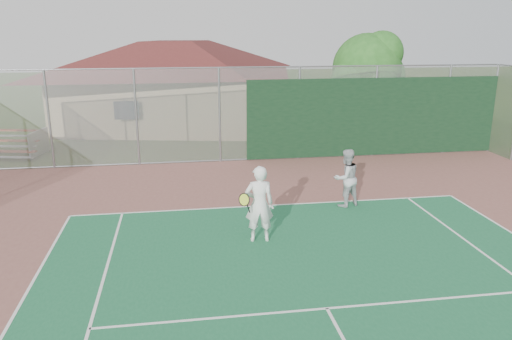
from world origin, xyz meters
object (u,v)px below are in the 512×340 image
Objects in this scene: tree at (368,70)px; player_grey_back at (346,179)px; clubhouse at (177,75)px; player_white_front at (259,204)px; bleachers at (5,143)px.

tree is 8.76m from player_grey_back.
clubhouse is at bearing 146.52° from tree.
tree is at bearing -133.28° from player_grey_back.
player_grey_back is at bearing -114.31° from tree.
player_white_front is (-6.26, -9.70, -2.22)m from tree.
player_white_front reaches higher than bleachers.
clubhouse is at bearing -89.61° from player_grey_back.
clubhouse reaches higher than tree.
clubhouse is 7.13× the size of player_white_front.
player_grey_back reaches higher than bleachers.
player_grey_back is (4.57, -13.02, -1.75)m from clubhouse.
clubhouse is 9.67m from tree.
clubhouse is at bearing 50.97° from bleachers.
player_white_front is at bearing 16.77° from player_grey_back.
clubhouse is 7.97× the size of player_grey_back.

